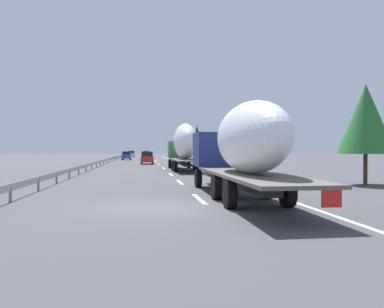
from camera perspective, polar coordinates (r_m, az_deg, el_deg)
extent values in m
plane|color=#424247|center=(53.75, -7.05, -1.60)|extent=(260.00, 260.00, 0.00)
cube|color=white|center=(16.04, 1.13, -6.98)|extent=(3.20, 0.20, 0.01)
cube|color=white|center=(24.14, -1.89, -4.40)|extent=(3.20, 0.20, 0.01)
cube|color=white|center=(31.95, -3.34, -3.15)|extent=(3.20, 0.20, 0.01)
cube|color=white|center=(42.42, -4.43, -2.20)|extent=(3.20, 0.20, 0.01)
cube|color=white|center=(53.88, -5.14, -1.59)|extent=(3.20, 0.20, 0.01)
cube|color=white|center=(65.43, -5.60, -1.19)|extent=(3.20, 0.20, 0.01)
cube|color=white|center=(72.23, -5.81, -1.01)|extent=(3.20, 0.20, 0.01)
cube|color=white|center=(59.07, -1.77, -1.39)|extent=(110.00, 0.20, 0.01)
cube|color=#387038|center=(42.35, -1.99, 0.70)|extent=(2.40, 2.50, 1.90)
cube|color=black|center=(43.45, -2.13, 1.36)|extent=(0.08, 2.12, 0.80)
cube|color=#262628|center=(39.31, -1.54, -1.46)|extent=(11.33, 0.70, 0.24)
cube|color=#59544C|center=(36.24, -1.01, -0.90)|extent=(9.92, 2.50, 0.12)
ellipsoid|color=white|center=(36.73, -1.10, 1.97)|extent=(7.14, 2.20, 3.52)
cube|color=red|center=(31.46, 1.29, -1.58)|extent=(0.04, 0.56, 0.56)
cylinder|color=black|center=(42.28, -3.47, -1.51)|extent=(1.04, 0.30, 1.04)
cylinder|color=black|center=(42.50, -0.51, -1.50)|extent=(1.04, 0.30, 1.04)
cylinder|color=black|center=(37.34, -2.90, -1.80)|extent=(1.04, 0.35, 1.04)
cylinder|color=black|center=(37.59, 0.44, -1.79)|extent=(1.04, 0.35, 1.04)
cylinder|color=black|center=(34.96, -2.57, -1.97)|extent=(1.04, 0.35, 1.04)
cylinder|color=black|center=(35.22, 1.00, -1.95)|extent=(1.04, 0.35, 1.04)
cube|color=navy|center=(21.01, 3.93, 0.70)|extent=(2.40, 2.50, 1.90)
cube|color=black|center=(22.10, 3.35, 2.00)|extent=(0.08, 2.12, 0.80)
cube|color=#262628|center=(17.96, 5.99, -4.02)|extent=(11.73, 0.70, 0.24)
cube|color=#59544C|center=(14.86, 8.92, -3.19)|extent=(10.35, 2.50, 0.12)
ellipsoid|color=white|center=(14.81, 8.96, 2.52)|extent=(7.04, 2.20, 2.84)
cube|color=red|center=(10.39, 20.84, -6.23)|extent=(0.04, 0.56, 0.56)
cylinder|color=black|center=(20.88, 0.96, -3.77)|extent=(1.04, 0.30, 1.04)
cylinder|color=black|center=(21.32, 6.83, -3.68)|extent=(1.04, 0.30, 1.04)
cylinder|color=black|center=(15.81, 3.82, -5.21)|extent=(1.04, 0.35, 1.04)
cylinder|color=black|center=(16.39, 11.41, -5.01)|extent=(1.04, 0.35, 1.04)
cylinder|color=black|center=(13.48, 5.88, -6.24)|extent=(1.04, 0.35, 1.04)
cylinder|color=black|center=(14.16, 14.61, -5.92)|extent=(1.04, 0.35, 1.04)
cube|color=gold|center=(96.33, -7.22, -0.15)|extent=(4.80, 1.73, 0.84)
cube|color=black|center=(95.96, -7.22, 0.29)|extent=(2.64, 1.53, 0.64)
cylinder|color=black|center=(97.81, -7.67, -0.38)|extent=(0.64, 0.22, 0.64)
cylinder|color=black|center=(97.83, -6.78, -0.38)|extent=(0.64, 0.22, 0.64)
cylinder|color=black|center=(94.84, -7.67, -0.42)|extent=(0.64, 0.22, 0.64)
cylinder|color=black|center=(94.86, -6.75, -0.41)|extent=(0.64, 0.22, 0.64)
cube|color=red|center=(54.88, -7.01, -0.78)|extent=(4.43, 1.82, 0.84)
cube|color=black|center=(54.54, -7.00, 0.01)|extent=(2.44, 1.60, 0.68)
cylinder|color=black|center=(56.26, -7.85, -1.17)|extent=(0.64, 0.22, 0.64)
cylinder|color=black|center=(56.28, -6.20, -1.17)|extent=(0.64, 0.22, 0.64)
cylinder|color=black|center=(53.52, -7.85, -1.27)|extent=(0.64, 0.22, 0.64)
cylinder|color=black|center=(53.54, -6.12, -1.27)|extent=(0.64, 0.22, 0.64)
cube|color=#28479E|center=(77.68, -10.13, -0.35)|extent=(4.49, 1.81, 0.84)
cube|color=black|center=(77.34, -10.14, 0.18)|extent=(2.47, 1.59, 0.60)
cylinder|color=black|center=(79.12, -10.66, -0.64)|extent=(0.64, 0.22, 0.64)
cylinder|color=black|center=(79.05, -9.50, -0.64)|extent=(0.64, 0.22, 0.64)
cylinder|color=black|center=(76.34, -10.77, -0.69)|extent=(0.64, 0.22, 0.64)
cylinder|color=black|center=(76.27, -9.57, -0.69)|extent=(0.64, 0.22, 0.64)
cube|color=#ADB2B7|center=(105.30, -9.39, -0.08)|extent=(4.39, 1.77, 0.84)
cube|color=black|center=(104.97, -9.40, 0.33)|extent=(2.42, 1.56, 0.67)
cylinder|color=black|center=(106.70, -9.79, -0.30)|extent=(0.64, 0.22, 0.64)
cylinder|color=black|center=(106.65, -8.95, -0.30)|extent=(0.64, 0.22, 0.64)
cylinder|color=black|center=(103.97, -9.85, -0.32)|extent=(0.64, 0.22, 0.64)
cylinder|color=black|center=(103.93, -8.98, -0.32)|extent=(0.64, 0.22, 0.64)
cylinder|color=gray|center=(52.59, 0.29, -0.39)|extent=(0.10, 0.10, 2.30)
cube|color=#2D569E|center=(52.58, 0.29, 1.24)|extent=(0.06, 0.90, 0.70)
cylinder|color=#472D19|center=(82.51, -0.20, -0.13)|extent=(0.31, 0.31, 1.93)
cone|color=#286B2D|center=(82.51, -0.20, 1.80)|extent=(3.74, 3.74, 3.61)
cylinder|color=#472D19|center=(72.20, 0.79, -0.43)|extent=(0.34, 0.34, 1.46)
cone|color=#194C1E|center=(72.21, 0.79, 2.33)|extent=(2.79, 2.79, 5.50)
cylinder|color=#472D19|center=(24.72, 25.31, -2.15)|extent=(0.24, 0.24, 1.89)
cone|color=#286B2D|center=(24.76, 25.35, 4.96)|extent=(3.31, 3.31, 4.24)
cube|color=#9EA0A5|center=(56.98, -13.14, -0.88)|extent=(94.00, 0.06, 0.32)
cube|color=slate|center=(16.82, -26.37, -5.68)|extent=(0.10, 0.10, 0.60)
cube|color=slate|center=(20.71, -22.75, -4.47)|extent=(0.10, 0.10, 0.60)
cube|color=slate|center=(24.67, -20.29, -3.64)|extent=(0.10, 0.10, 0.60)
cube|color=slate|center=(28.66, -18.51, -3.03)|extent=(0.10, 0.10, 0.60)
cube|color=slate|center=(32.68, -17.17, -2.58)|extent=(0.10, 0.10, 0.60)
cube|color=slate|center=(36.71, -16.13, -2.22)|extent=(0.10, 0.10, 0.60)
cube|color=slate|center=(40.75, -15.29, -1.93)|extent=(0.10, 0.10, 0.60)
cube|color=slate|center=(44.81, -14.61, -1.69)|extent=(0.10, 0.10, 0.60)
cube|color=slate|center=(48.86, -14.03, -1.49)|extent=(0.10, 0.10, 0.60)
cube|color=slate|center=(52.92, -13.55, -1.32)|extent=(0.10, 0.10, 0.60)
cube|color=slate|center=(56.99, -13.14, -1.18)|extent=(0.10, 0.10, 0.60)
cube|color=slate|center=(61.06, -12.78, -1.06)|extent=(0.10, 0.10, 0.60)
cube|color=slate|center=(65.13, -12.46, -0.95)|extent=(0.10, 0.10, 0.60)
cube|color=slate|center=(69.20, -12.18, -0.85)|extent=(0.10, 0.10, 0.60)
cube|color=slate|center=(73.27, -11.94, -0.77)|extent=(0.10, 0.10, 0.60)
cube|color=slate|center=(77.35, -11.72, -0.69)|extent=(0.10, 0.10, 0.60)
cube|color=slate|center=(81.43, -11.52, -0.62)|extent=(0.10, 0.10, 0.60)
cube|color=slate|center=(85.50, -11.34, -0.56)|extent=(0.10, 0.10, 0.60)
cube|color=slate|center=(89.58, -11.18, -0.50)|extent=(0.10, 0.10, 0.60)
cube|color=slate|center=(93.66, -11.03, -0.45)|extent=(0.10, 0.10, 0.60)
cube|color=slate|center=(97.74, -10.89, -0.40)|extent=(0.10, 0.10, 0.60)
cube|color=slate|center=(101.82, -10.76, -0.36)|extent=(0.10, 0.10, 0.60)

